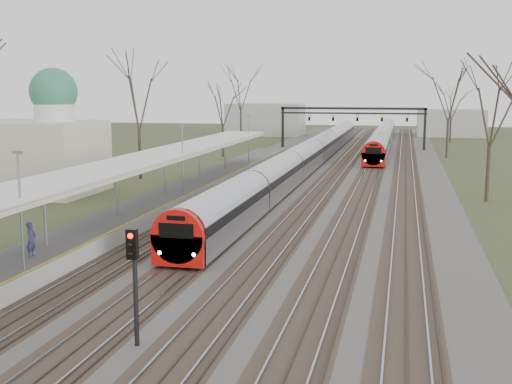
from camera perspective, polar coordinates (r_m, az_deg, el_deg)
track_bed at (r=65.19m, az=6.38°, el=1.54°), size 24.00×160.00×0.22m
platform at (r=50.26m, az=-6.60°, el=-0.19°), size 3.50×69.00×1.00m
canopy at (r=45.63m, az=-8.58°, el=3.18°), size 4.10×50.00×3.11m
dome_building at (r=55.82m, az=-18.85°, el=3.64°), size 10.00×8.00×10.30m
signal_gantry at (r=94.56m, az=8.58°, el=6.76°), size 21.00×0.59×6.08m
tree_west_far at (r=62.31m, az=-10.43°, el=8.44°), size 5.50×5.50×11.33m
tree_east_far at (r=51.62m, az=20.21°, el=7.13°), size 5.00×5.00×10.30m
train_near at (r=73.49m, az=5.00°, el=3.52°), size 2.62×90.21×3.05m
train_far at (r=100.32m, az=11.20°, el=4.85°), size 2.62×60.21×3.05m
passenger at (r=30.80m, az=-19.35°, el=-4.03°), size 0.44×0.63×1.63m
signal_post at (r=21.39m, az=-10.79°, el=-6.81°), size 0.35×0.45×4.10m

